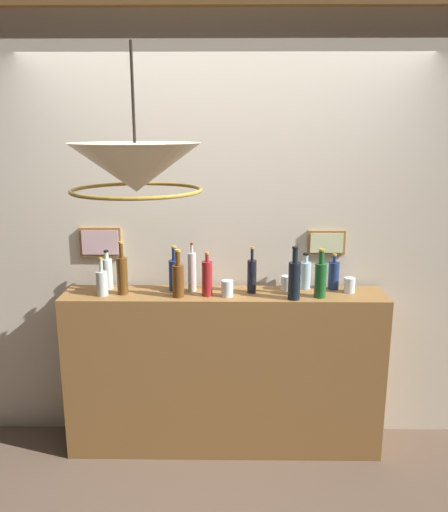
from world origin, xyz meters
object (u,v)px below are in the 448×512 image
at_px(liquor_bottle_amaro, 102,283).
at_px(liquor_bottle_whiskey, 107,273).
at_px(liquor_bottle_mezcal, 252,275).
at_px(liquor_bottle_vodka, 192,272).
at_px(liquor_bottle_sherry, 178,279).
at_px(glass_tumbler_highball, 349,285).
at_px(liquor_bottle_brandy, 122,274).
at_px(liquor_bottle_tequila, 175,274).
at_px(glass_tumbler_rocks, 287,283).
at_px(glass_tumbler_shot, 227,288).
at_px(liquor_bottle_bourbon, 334,275).
at_px(pendant_lamp, 136,169).
at_px(liquor_bottle_scotch, 294,279).
at_px(liquor_bottle_port, 207,278).
at_px(liquor_bottle_rum, 320,278).
at_px(liquor_bottle_rye, 305,274).

relative_size(liquor_bottle_amaro, liquor_bottle_whiskey, 0.95).
relative_size(liquor_bottle_mezcal, liquor_bottle_vodka, 0.94).
relative_size(liquor_bottle_sherry, glass_tumbler_highball, 3.15).
distance_m(liquor_bottle_whiskey, liquor_bottle_brandy, 0.16).
relative_size(liquor_bottle_tequila, glass_tumbler_rocks, 3.14).
xyz_separation_m(liquor_bottle_brandy, glass_tumbler_shot, (0.64, -0.04, -0.08)).
bearing_deg(glass_tumbler_rocks, liquor_bottle_vodka, -177.10).
bearing_deg(liquor_bottle_mezcal, liquor_bottle_bourbon, 8.60).
distance_m(glass_tumbler_rocks, pendant_lamp, 1.49).
height_order(liquor_bottle_amaro, liquor_bottle_scotch, liquor_bottle_scotch).
height_order(liquor_bottle_tequila, glass_tumbler_shot, liquor_bottle_tequila).
relative_size(liquor_bottle_brandy, glass_tumbler_rocks, 3.66).
bearing_deg(liquor_bottle_port, pendant_lamp, -104.98).
xyz_separation_m(liquor_bottle_rum, pendant_lamp, (-0.93, -0.89, 0.72)).
bearing_deg(liquor_bottle_vodka, liquor_bottle_brandy, -170.95).
relative_size(liquor_bottle_port, liquor_bottle_mezcal, 0.94).
relative_size(liquor_bottle_vodka, pendant_lamp, 0.53).
bearing_deg(liquor_bottle_whiskey, liquor_bottle_tequila, -3.34).
bearing_deg(liquor_bottle_scotch, pendant_lamp, -132.11).
relative_size(liquor_bottle_whiskey, glass_tumbler_rocks, 2.77).
xyz_separation_m(liquor_bottle_rum, liquor_bottle_whiskey, (-1.32, 0.15, -0.01)).
bearing_deg(liquor_bottle_port, glass_tumbler_rocks, 13.90).
height_order(liquor_bottle_whiskey, pendant_lamp, pendant_lamp).
height_order(liquor_bottle_sherry, liquor_bottle_vodka, liquor_bottle_vodka).
bearing_deg(liquor_bottle_bourbon, liquor_bottle_tequila, -178.13).
height_order(liquor_bottle_bourbon, pendant_lamp, pendant_lamp).
distance_m(liquor_bottle_mezcal, glass_tumbler_rocks, 0.24).
bearing_deg(liquor_bottle_sherry, liquor_bottle_mezcal, 11.17).
relative_size(liquor_bottle_rum, pendant_lamp, 0.51).
distance_m(liquor_bottle_vodka, pendant_lamp, 1.23).
bearing_deg(liquor_bottle_bourbon, glass_tumbler_rocks, -176.05).
xyz_separation_m(liquor_bottle_mezcal, liquor_bottle_vodka, (-0.37, 0.03, 0.02)).
height_order(liquor_bottle_amaro, liquor_bottle_sherry, liquor_bottle_sherry).
bearing_deg(liquor_bottle_whiskey, pendant_lamp, -69.15).
bearing_deg(liquor_bottle_bourbon, liquor_bottle_whiskey, -179.69).
relative_size(liquor_bottle_tequila, liquor_bottle_scotch, 0.88).
relative_size(liquor_bottle_amaro, liquor_bottle_sherry, 0.81).
bearing_deg(liquor_bottle_sherry, liquor_bottle_rum, 0.29).
distance_m(liquor_bottle_rum, glass_tumbler_shot, 0.56).
height_order(liquor_bottle_tequila, glass_tumbler_rocks, liquor_bottle_tequila).
distance_m(liquor_bottle_port, liquor_bottle_bourbon, 0.81).
bearing_deg(liquor_bottle_vodka, liquor_bottle_mezcal, -4.34).
distance_m(liquor_bottle_rum, liquor_bottle_amaro, 1.32).
xyz_separation_m(liquor_bottle_amaro, liquor_bottle_rye, (1.26, 0.16, 0.01)).
bearing_deg(glass_tumbler_highball, pendant_lamp, -138.86).
xyz_separation_m(liquor_bottle_rye, liquor_bottle_whiskey, (-1.25, -0.02, 0.01)).
height_order(liquor_bottle_rum, liquor_bottle_bourbon, liquor_bottle_rum).
relative_size(liquor_bottle_port, glass_tumbler_rocks, 3.01).
relative_size(liquor_bottle_rye, liquor_bottle_scotch, 0.72).
xyz_separation_m(liquor_bottle_rum, liquor_bottle_tequila, (-0.89, 0.13, -0.01)).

